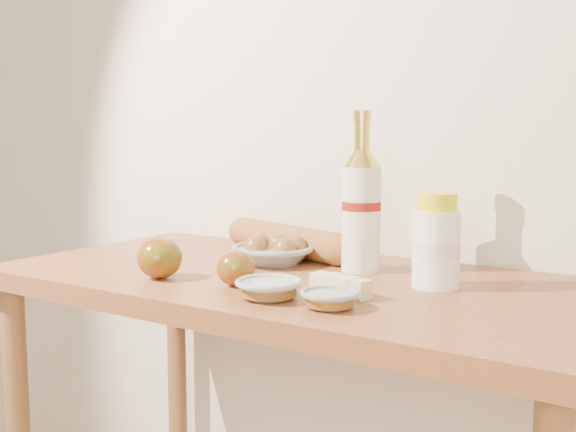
% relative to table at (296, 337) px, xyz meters
% --- Properties ---
extents(back_wall, '(3.50, 0.02, 2.60)m').
position_rel_table_xyz_m(back_wall, '(0.00, 0.33, 0.52)').
color(back_wall, beige).
rests_on(back_wall, ground).
extents(table, '(1.20, 0.60, 0.90)m').
position_rel_table_xyz_m(table, '(0.00, 0.00, 0.00)').
color(table, '#9E5C33').
rests_on(table, ground).
extents(bourbon_bottle, '(0.10, 0.10, 0.32)m').
position_rel_table_xyz_m(bourbon_bottle, '(0.08, 0.11, 0.25)').
color(bourbon_bottle, beige).
rests_on(bourbon_bottle, table).
extents(cream_bottle, '(0.09, 0.09, 0.17)m').
position_rel_table_xyz_m(cream_bottle, '(0.27, 0.05, 0.20)').
color(cream_bottle, white).
rests_on(cream_bottle, table).
extents(egg_bowl, '(0.21, 0.21, 0.06)m').
position_rel_table_xyz_m(egg_bowl, '(-0.11, 0.07, 0.15)').
color(egg_bowl, gray).
rests_on(egg_bowl, table).
extents(baguette, '(0.41, 0.19, 0.07)m').
position_rel_table_xyz_m(baguette, '(-0.14, 0.18, 0.16)').
color(baguette, '#A66732').
rests_on(baguette, table).
extents(apple_redgreen_front, '(0.11, 0.11, 0.08)m').
position_rel_table_xyz_m(apple_redgreen_front, '(-0.20, -0.17, 0.16)').
color(apple_redgreen_front, '#921307').
rests_on(apple_redgreen_front, table).
extents(apple_redgreen_right, '(0.07, 0.07, 0.07)m').
position_rel_table_xyz_m(apple_redgreen_right, '(-0.04, -0.14, 0.16)').
color(apple_redgreen_right, maroon).
rests_on(apple_redgreen_right, table).
extents(sugar_bowl, '(0.14, 0.14, 0.03)m').
position_rel_table_xyz_m(sugar_bowl, '(0.07, -0.19, 0.14)').
color(sugar_bowl, '#97A5A0').
rests_on(sugar_bowl, table).
extents(syrup_bowl, '(0.11, 0.11, 0.03)m').
position_rel_table_xyz_m(syrup_bowl, '(0.18, -0.18, 0.14)').
color(syrup_bowl, gray).
rests_on(syrup_bowl, table).
extents(butter_stick, '(0.12, 0.06, 0.03)m').
position_rel_table_xyz_m(butter_stick, '(0.15, -0.10, 0.14)').
color(butter_stick, beige).
rests_on(butter_stick, table).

